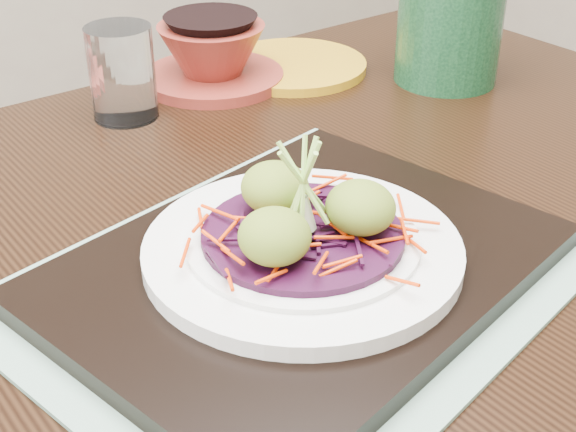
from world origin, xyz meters
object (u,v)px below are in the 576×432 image
serving_tray (302,266)px  terracotta_bowl_set (212,57)px  dining_table (275,308)px  water_glass (122,73)px  yellow_plate (293,66)px  green_jar (450,22)px  white_plate (303,248)px

serving_tray → terracotta_bowl_set: 0.41m
terracotta_bowl_set → serving_tray: bearing=-108.7°
dining_table → water_glass: 0.31m
yellow_plate → green_jar: size_ratio=1.29×
water_glass → dining_table: bearing=-85.8°
dining_table → serving_tray: size_ratio=3.28×
dining_table → green_jar: 0.42m
serving_tray → white_plate: bearing=119.4°
terracotta_bowl_set → green_jar: size_ratio=1.57×
white_plate → yellow_plate: size_ratio=1.30×
dining_table → terracotta_bowl_set: bearing=66.3°
serving_tray → terracotta_bowl_set: (0.13, 0.39, 0.02)m
white_plate → serving_tray: bearing=-45.0°
serving_tray → green_jar: size_ratio=2.58×
serving_tray → water_glass: 0.36m
dining_table → yellow_plate: size_ratio=6.57×
dining_table → water_glass: bearing=89.5°
serving_tray → white_plate: size_ratio=1.54×
serving_tray → white_plate: white_plate is taller
water_glass → green_jar: 0.38m
dining_table → white_plate: size_ratio=5.04×
water_glass → serving_tray: bearing=-91.2°
dining_table → serving_tray: 0.14m
dining_table → serving_tray: bearing=-112.6°
dining_table → serving_tray: serving_tray is taller
water_glass → terracotta_bowl_set: bearing=16.5°
green_jar → white_plate: bearing=-145.7°
terracotta_bowl_set → green_jar: (0.24, -0.14, 0.04)m
serving_tray → green_jar: 0.45m
terracotta_bowl_set → white_plate: bearing=-108.7°
terracotta_bowl_set → yellow_plate: (0.10, -0.02, -0.03)m
serving_tray → yellow_plate: (0.23, 0.38, -0.01)m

